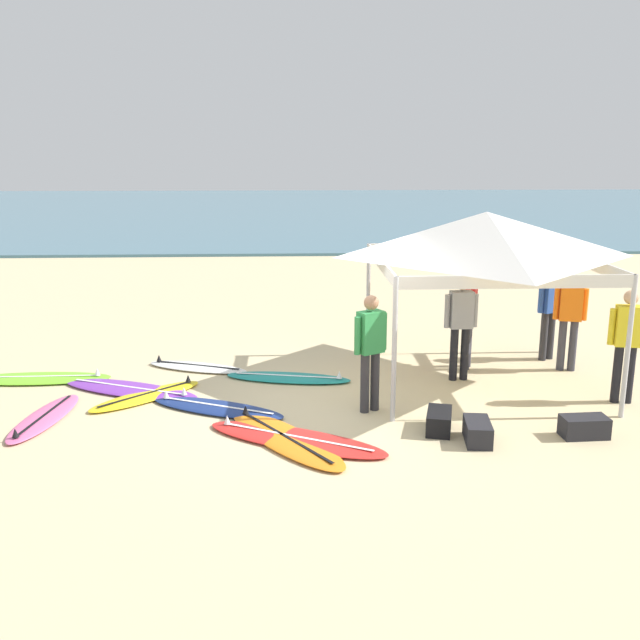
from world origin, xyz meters
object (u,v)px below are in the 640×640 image
object	(u,v)px
person_blue	(550,306)
surfboard_white	(197,367)
surfboard_pink	(44,418)
person_red	(469,312)
surfboard_orange	(285,438)
surfboard_yellow	(147,396)
canopy_tent	(486,235)
person_yellow	(627,339)
surfboard_navy	(217,408)
surfboard_lime	(37,378)
gear_bag_on_sand	(584,427)
person_green	(371,345)
person_grey	(461,321)
gear_bag_near_tent	(439,421)
person_orange	(570,314)
surfboard_purple	(130,389)
surfboard_teal	(289,378)
gear_bag_by_pole	(478,432)
surfboard_red	(295,439)

from	to	relation	value
person_blue	surfboard_white	bearing A→B (deg)	-177.21
surfboard_pink	person_red	bearing A→B (deg)	18.21
surfboard_orange	surfboard_pink	bearing A→B (deg)	165.65
surfboard_yellow	person_blue	bearing A→B (deg)	14.26
canopy_tent	person_yellow	distance (m)	2.57
surfboard_navy	surfboard_yellow	distance (m)	1.24
surfboard_lime	gear_bag_on_sand	bearing A→B (deg)	-18.42
gear_bag_on_sand	person_blue	bearing A→B (deg)	78.07
surfboard_navy	person_green	world-z (taller)	person_green
surfboard_white	surfboard_lime	world-z (taller)	same
person_green	gear_bag_on_sand	xyz separation A→B (m)	(2.72, -1.07, -0.85)
surfboard_yellow	person_green	bearing A→B (deg)	-11.54
person_yellow	person_grey	bearing A→B (deg)	152.16
surfboard_pink	surfboard_navy	xyz separation A→B (m)	(2.37, 0.29, -0.00)
person_yellow	gear_bag_near_tent	bearing A→B (deg)	-161.76
surfboard_pink	person_blue	world-z (taller)	person_blue
person_orange	person_green	bearing A→B (deg)	-153.67
person_blue	person_orange	bearing A→B (deg)	-79.83
surfboard_purple	surfboard_teal	bearing A→B (deg)	10.47
surfboard_teal	gear_bag_on_sand	bearing A→B (deg)	-33.00
surfboard_purple	person_red	distance (m)	5.72
surfboard_purple	canopy_tent	bearing A→B (deg)	2.35
person_blue	person_orange	distance (m)	0.65
canopy_tent	surfboard_teal	distance (m)	3.88
surfboard_lime	surfboard_yellow	world-z (taller)	same
surfboard_lime	gear_bag_on_sand	xyz separation A→B (m)	(8.01, -2.67, 0.10)
person_yellow	gear_bag_by_pole	world-z (taller)	person_yellow
surfboard_purple	surfboard_teal	size ratio (longest dim) A/B	1.15
gear_bag_near_tent	surfboard_white	bearing A→B (deg)	141.22
gear_bag_by_pole	canopy_tent	bearing A→B (deg)	75.21
canopy_tent	person_grey	distance (m)	1.44
person_orange	gear_bag_by_pole	bearing A→B (deg)	-128.04
surfboard_teal	person_grey	distance (m)	2.94
surfboard_white	gear_bag_on_sand	distance (m)	6.32
surfboard_purple	surfboard_orange	xyz separation A→B (m)	(2.42, -2.02, -0.00)
surfboard_lime	person_orange	size ratio (longest dim) A/B	1.42
person_orange	gear_bag_near_tent	size ratio (longest dim) A/B	2.85
person_red	gear_bag_by_pole	size ratio (longest dim) A/B	2.85
surfboard_pink	surfboard_red	world-z (taller)	same
person_yellow	person_red	bearing A→B (deg)	136.79
surfboard_teal	person_orange	world-z (taller)	person_orange
surfboard_orange	gear_bag_on_sand	bearing A→B (deg)	-0.61
person_red	gear_bag_on_sand	xyz separation A→B (m)	(0.82, -3.04, -0.85)
gear_bag_near_tent	person_green	bearing A→B (deg)	137.33
person_blue	gear_bag_by_pole	distance (m)	4.27
person_grey	gear_bag_near_tent	world-z (taller)	person_grey
surfboard_teal	surfboard_yellow	xyz separation A→B (m)	(-2.17, -0.77, 0.00)
surfboard_teal	surfboard_white	bearing A→B (deg)	157.64
surfboard_purple	person_orange	bearing A→B (deg)	6.09
surfboard_purple	gear_bag_on_sand	world-z (taller)	gear_bag_on_sand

